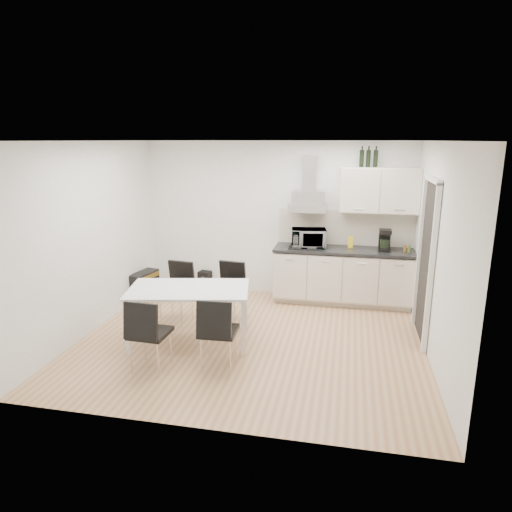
{
  "coord_description": "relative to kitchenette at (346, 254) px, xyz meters",
  "views": [
    {
      "loc": [
        1.21,
        -5.54,
        2.61
      ],
      "look_at": [
        0.01,
        0.26,
        1.1
      ],
      "focal_mm": 32.0,
      "sensor_mm": 36.0,
      "label": 1
    }
  ],
  "objects": [
    {
      "name": "ceiling",
      "position": [
        -1.19,
        -1.73,
        1.77
      ],
      "size": [
        4.5,
        4.5,
        0.0
      ],
      "primitive_type": "plane",
      "color": "white",
      "rests_on": "wall_back"
    },
    {
      "name": "chair_near_left",
      "position": [
        -2.16,
        -2.75,
        -0.39
      ],
      "size": [
        0.46,
        0.52,
        0.88
      ],
      "primitive_type": null,
      "rotation": [
        0.0,
        0.0,
        -0.04
      ],
      "color": "black",
      "rests_on": "ground"
    },
    {
      "name": "dining_table",
      "position": [
        -1.97,
        -1.96,
        -0.15
      ],
      "size": [
        1.68,
        1.16,
        0.75
      ],
      "rotation": [
        0.0,
        0.0,
        0.2
      ],
      "color": "white",
      "rests_on": "ground"
    },
    {
      "name": "chair_far_right",
      "position": [
        -1.66,
        -1.19,
        -0.39
      ],
      "size": [
        0.5,
        0.55,
        0.88
      ],
      "primitive_type": null,
      "rotation": [
        0.0,
        0.0,
        3.01
      ],
      "color": "black",
      "rests_on": "ground"
    },
    {
      "name": "ground",
      "position": [
        -1.19,
        -1.73,
        -0.83
      ],
      "size": [
        4.5,
        4.5,
        0.0
      ],
      "primitive_type": "plane",
      "color": "tan",
      "rests_on": "ground"
    },
    {
      "name": "wall_right",
      "position": [
        1.06,
        -1.73,
        0.47
      ],
      "size": [
        0.1,
        4.0,
        2.6
      ],
      "primitive_type": "cube",
      "color": "white",
      "rests_on": "ground"
    },
    {
      "name": "chair_near_right",
      "position": [
        -1.4,
        -2.54,
        -0.39
      ],
      "size": [
        0.46,
        0.52,
        0.88
      ],
      "primitive_type": null,
      "rotation": [
        0.0,
        0.0,
        0.04
      ],
      "color": "black",
      "rests_on": "ground"
    },
    {
      "name": "chair_far_left",
      "position": [
        -2.4,
        -1.33,
        -0.39
      ],
      "size": [
        0.5,
        0.55,
        0.88
      ],
      "primitive_type": null,
      "rotation": [
        0.0,
        0.0,
        3.01
      ],
      "color": "black",
      "rests_on": "ground"
    },
    {
      "name": "wall_front",
      "position": [
        -1.19,
        -3.73,
        0.47
      ],
      "size": [
        4.5,
        0.1,
        2.6
      ],
      "primitive_type": "cube",
      "color": "white",
      "rests_on": "ground"
    },
    {
      "name": "guitar_amp",
      "position": [
        -3.3,
        -0.5,
        -0.6
      ],
      "size": [
        0.35,
        0.6,
        0.47
      ],
      "rotation": [
        0.0,
        0.0,
        -0.2
      ],
      "color": "black",
      "rests_on": "ground"
    },
    {
      "name": "wall_back",
      "position": [
        -1.19,
        0.27,
        0.47
      ],
      "size": [
        4.5,
        0.1,
        2.6
      ],
      "primitive_type": "cube",
      "color": "white",
      "rests_on": "ground"
    },
    {
      "name": "doorway",
      "position": [
        1.02,
        -1.18,
        0.22
      ],
      "size": [
        0.08,
        1.04,
        2.1
      ],
      "primitive_type": "cube",
      "color": "white",
      "rests_on": "ground"
    },
    {
      "name": "floor_speaker",
      "position": [
        -2.45,
        0.17,
        -0.66
      ],
      "size": [
        0.23,
        0.22,
        0.34
      ],
      "primitive_type": "cube",
      "rotation": [
        0.0,
        0.0,
        -0.19
      ],
      "color": "black",
      "rests_on": "ground"
    },
    {
      "name": "wall_left",
      "position": [
        -3.44,
        -1.73,
        0.47
      ],
      "size": [
        0.1,
        4.0,
        2.6
      ],
      "primitive_type": "cube",
      "color": "white",
      "rests_on": "ground"
    },
    {
      "name": "kitchenette",
      "position": [
        0.0,
        0.0,
        0.0
      ],
      "size": [
        2.22,
        0.64,
        2.52
      ],
      "color": "beige",
      "rests_on": "ground"
    }
  ]
}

